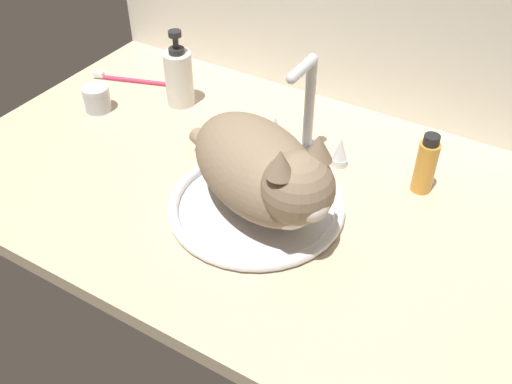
% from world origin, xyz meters
% --- Properties ---
extents(countertop, '(1.16, 0.71, 0.03)m').
position_xyz_m(countertop, '(0.00, 0.00, 0.01)').
color(countertop, '#CCB793').
rests_on(countertop, ground).
extents(backsplash_wall, '(1.16, 0.02, 0.39)m').
position_xyz_m(backsplash_wall, '(0.00, 0.37, 0.19)').
color(backsplash_wall, silver).
rests_on(backsplash_wall, ground).
extents(sink_basin, '(0.32, 0.32, 0.02)m').
position_xyz_m(sink_basin, '(0.06, -0.06, 0.04)').
color(sink_basin, white).
rests_on(sink_basin, countertop).
extents(faucet, '(0.18, 0.11, 0.22)m').
position_xyz_m(faucet, '(0.06, 0.13, 0.11)').
color(faucet, silver).
rests_on(faucet, countertop).
extents(cat, '(0.37, 0.28, 0.19)m').
position_xyz_m(cat, '(0.08, -0.07, 0.13)').
color(cat, '#8C755B').
rests_on(cat, sink_basin).
extents(amber_bottle, '(0.04, 0.04, 0.12)m').
position_xyz_m(amber_bottle, '(0.29, 0.15, 0.09)').
color(amber_bottle, gold).
rests_on(amber_bottle, countertop).
extents(metal_jar, '(0.06, 0.06, 0.06)m').
position_xyz_m(metal_jar, '(-0.42, 0.05, 0.06)').
color(metal_jar, '#B2B5BA').
rests_on(metal_jar, countertop).
extents(soap_pump_bottle, '(0.06, 0.06, 0.17)m').
position_xyz_m(soap_pump_bottle, '(-0.28, 0.17, 0.10)').
color(soap_pump_bottle, silver).
rests_on(soap_pump_bottle, countertop).
extents(toothbrush, '(0.18, 0.07, 0.02)m').
position_xyz_m(toothbrush, '(-0.44, 0.18, 0.04)').
color(toothbrush, '#D83359').
rests_on(toothbrush, countertop).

